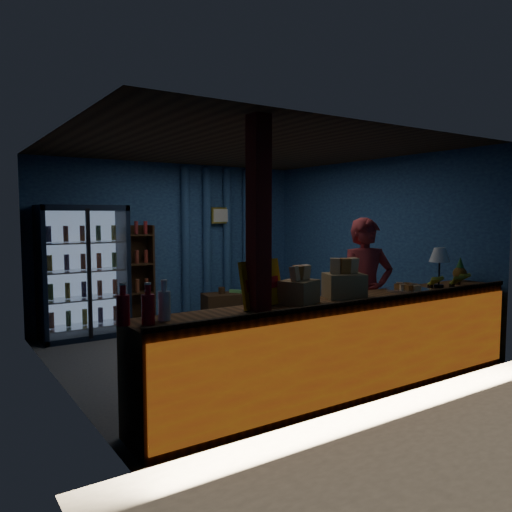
# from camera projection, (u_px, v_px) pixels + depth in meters

# --- Properties ---
(ground) EXTENTS (4.60, 4.60, 0.00)m
(ground) POSITION_uv_depth(u_px,v_px,m) (244.00, 350.00, 6.51)
(ground) COLOR #515154
(ground) RESTS_ON ground
(room_walls) EXTENTS (4.60, 4.60, 4.60)m
(room_walls) POSITION_uv_depth(u_px,v_px,m) (244.00, 230.00, 6.38)
(room_walls) COLOR navy
(room_walls) RESTS_ON ground
(counter) EXTENTS (4.40, 0.57, 0.99)m
(counter) POSITION_uv_depth(u_px,v_px,m) (348.00, 346.00, 4.89)
(counter) COLOR brown
(counter) RESTS_ON ground
(support_post) EXTENTS (0.16, 0.16, 2.60)m
(support_post) POSITION_uv_depth(u_px,v_px,m) (259.00, 270.00, 4.25)
(support_post) COLOR maroon
(support_post) RESTS_ON ground
(beverage_cooler) EXTENTS (1.20, 0.62, 1.90)m
(beverage_cooler) POSITION_uv_depth(u_px,v_px,m) (82.00, 273.00, 7.17)
(beverage_cooler) COLOR black
(beverage_cooler) RESTS_ON ground
(bottle_shelf) EXTENTS (0.50, 0.28, 1.60)m
(bottle_shelf) POSITION_uv_depth(u_px,v_px,m) (136.00, 277.00, 7.77)
(bottle_shelf) COLOR #392212
(bottle_shelf) RESTS_ON ground
(curtain_folds) EXTENTS (1.74, 0.14, 2.50)m
(curtain_folds) POSITION_uv_depth(u_px,v_px,m) (227.00, 241.00, 8.73)
(curtain_folds) COLOR navy
(curtain_folds) RESTS_ON room_walls
(framed_picture) EXTENTS (0.36, 0.04, 0.28)m
(framed_picture) POSITION_uv_depth(u_px,v_px,m) (221.00, 215.00, 8.58)
(framed_picture) COLOR gold
(framed_picture) RESTS_ON room_walls
(shopkeeper) EXTENTS (0.74, 0.62, 1.73)m
(shopkeeper) POSITION_uv_depth(u_px,v_px,m) (366.00, 294.00, 5.66)
(shopkeeper) COLOR maroon
(shopkeeper) RESTS_ON ground
(green_chair) EXTENTS (0.90, 0.90, 0.60)m
(green_chair) POSITION_uv_depth(u_px,v_px,m) (254.00, 304.00, 8.17)
(green_chair) COLOR #58B159
(green_chair) RESTS_ON ground
(side_table) EXTENTS (0.64, 0.52, 0.63)m
(side_table) POSITION_uv_depth(u_px,v_px,m) (222.00, 310.00, 7.87)
(side_table) COLOR #392212
(side_table) RESTS_ON ground
(yellow_sign) EXTENTS (0.53, 0.25, 0.42)m
(yellow_sign) POSITION_uv_depth(u_px,v_px,m) (262.00, 284.00, 4.41)
(yellow_sign) COLOR orange
(yellow_sign) RESTS_ON counter
(soda_bottles) EXTENTS (0.42, 0.18, 0.32)m
(soda_bottles) POSITION_uv_depth(u_px,v_px,m) (145.00, 307.00, 3.75)
(soda_bottles) COLOR #AE0B15
(soda_bottles) RESTS_ON counter
(snack_box_left) EXTENTS (0.46, 0.43, 0.39)m
(snack_box_left) POSITION_uv_depth(u_px,v_px,m) (344.00, 284.00, 4.90)
(snack_box_left) COLOR #A2804E
(snack_box_left) RESTS_ON counter
(snack_box_centre) EXTENTS (0.41, 0.38, 0.35)m
(snack_box_centre) POSITION_uv_depth(u_px,v_px,m) (299.00, 290.00, 4.60)
(snack_box_centre) COLOR #A2804E
(snack_box_centre) RESTS_ON counter
(pastry_tray) EXTENTS (0.47, 0.47, 0.08)m
(pastry_tray) POSITION_uv_depth(u_px,v_px,m) (408.00, 289.00, 5.34)
(pastry_tray) COLOR silver
(pastry_tray) RESTS_ON counter
(banana_bunches) EXTENTS (0.73, 0.29, 0.16)m
(banana_bunches) POSITION_uv_depth(u_px,v_px,m) (450.00, 280.00, 5.64)
(banana_bunches) COLOR yellow
(banana_bunches) RESTS_ON counter
(table_lamp) EXTENTS (0.23, 0.23, 0.45)m
(table_lamp) POSITION_uv_depth(u_px,v_px,m) (440.00, 257.00, 5.56)
(table_lamp) COLOR black
(table_lamp) RESTS_ON counter
(pineapple) EXTENTS (0.17, 0.17, 0.29)m
(pineapple) POSITION_uv_depth(u_px,v_px,m) (460.00, 271.00, 6.12)
(pineapple) COLOR brown
(pineapple) RESTS_ON counter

